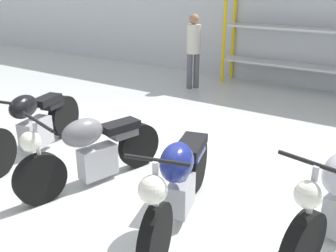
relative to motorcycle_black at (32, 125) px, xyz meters
The scene contains 6 objects.
ground_plane 2.05m from the motorcycle_black, ahead, with size 30.00×30.00×0.00m, color silver.
back_wall 6.38m from the motorcycle_black, 71.30° to the left, with size 30.00×0.08×3.60m.
motorcycle_black is the anchor object (origin of this frame).
motorcycle_grey 1.32m from the motorcycle_black, ahead, with size 0.85×1.93×0.98m.
motorcycle_blue 2.64m from the motorcycle_black, ahead, with size 0.78×2.05×1.04m.
person_browsing 4.42m from the motorcycle_black, 88.30° to the left, with size 0.44×0.44×1.68m.
Camera 1 is at (2.32, -3.15, 2.35)m, focal length 40.00 mm.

